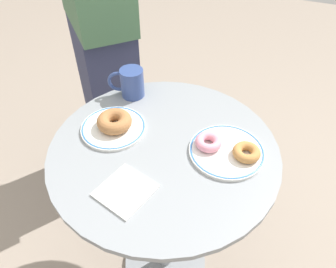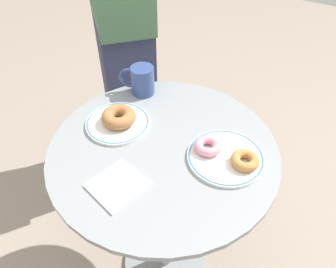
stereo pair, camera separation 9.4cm
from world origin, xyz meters
The scene contains 10 objects.
ground_plane centered at (0.00, 0.00, -0.01)m, with size 7.00×7.00×0.02m, color gray.
cafe_table centered at (0.00, 0.00, 0.52)m, with size 0.69×0.69×0.76m.
plate_left centered at (-0.18, 0.01, 0.77)m, with size 0.20×0.20×0.01m.
plate_right centered at (0.18, 0.05, 0.77)m, with size 0.22×0.22×0.01m.
donut_cinnamon centered at (-0.17, 0.02, 0.80)m, with size 0.11×0.11×0.04m, color #A36B3D.
donut_old_fashioned centered at (0.23, 0.05, 0.79)m, with size 0.08×0.08×0.03m, color #BC7F42.
donut_pink_frosted centered at (0.12, 0.05, 0.79)m, with size 0.08×0.08×0.03m, color pink.
paper_napkin centered at (-0.03, -0.19, 0.77)m, with size 0.13×0.13×0.01m, color white.
coffee_mug centered at (-0.21, 0.20, 0.82)m, with size 0.12×0.08×0.10m.
person_figure centered at (-0.49, 0.47, 0.82)m, with size 0.44×0.44×1.68m.
Camera 2 is at (0.35, -0.57, 1.46)m, focal length 34.44 mm.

